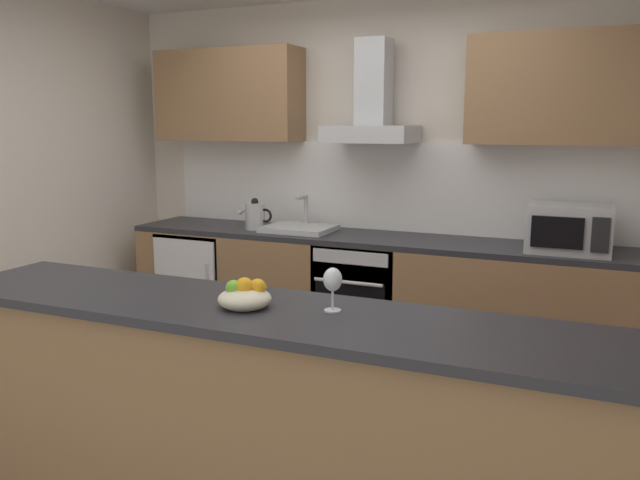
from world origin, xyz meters
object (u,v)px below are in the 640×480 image
(microwave, at_px, (569,229))
(range_hood, at_px, (372,110))
(sink, at_px, (299,228))
(kettle, at_px, (255,216))
(oven, at_px, (364,296))
(refrigerator, at_px, (205,283))
(wine_glass, at_px, (333,281))
(fruit_bowl, at_px, (245,297))

(microwave, distance_m, range_hood, 1.56)
(sink, distance_m, kettle, 0.36)
(oven, distance_m, refrigerator, 1.36)
(microwave, bearing_deg, sink, 178.82)
(kettle, bearing_deg, microwave, 0.15)
(refrigerator, xyz_separation_m, range_hood, (1.36, 0.13, 1.36))
(refrigerator, bearing_deg, wine_glass, -45.63)
(kettle, relative_size, fruit_bowl, 1.31)
(sink, relative_size, kettle, 1.73)
(wine_glass, bearing_deg, range_hood, 105.39)
(sink, relative_size, fruit_bowl, 2.27)
(refrigerator, bearing_deg, microwave, -0.53)
(refrigerator, xyz_separation_m, wine_glass, (1.94, -1.99, 0.65))
(range_hood, bearing_deg, kettle, -169.38)
(kettle, height_order, wine_glass, kettle)
(sink, xyz_separation_m, wine_glass, (1.11, -2.00, 0.15))
(oven, height_order, wine_glass, wine_glass)
(oven, xyz_separation_m, range_hood, (0.00, 0.13, 1.33))
(sink, xyz_separation_m, fruit_bowl, (0.76, -2.09, 0.07))
(fruit_bowl, bearing_deg, oven, 96.41)
(oven, relative_size, fruit_bowl, 3.64)
(oven, relative_size, wine_glass, 4.50)
(oven, xyz_separation_m, sink, (-0.52, 0.01, 0.47))
(refrigerator, bearing_deg, fruit_bowl, -52.51)
(microwave, xyz_separation_m, kettle, (-2.23, -0.01, -0.04))
(range_hood, height_order, wine_glass, range_hood)
(sink, height_order, fruit_bowl, sink)
(sink, bearing_deg, oven, -1.21)
(microwave, distance_m, sink, 1.89)
(wine_glass, height_order, fruit_bowl, wine_glass)
(wine_glass, distance_m, fruit_bowl, 0.37)
(oven, relative_size, refrigerator, 0.94)
(sink, xyz_separation_m, kettle, (-0.35, -0.04, 0.08))
(refrigerator, distance_m, microwave, 2.79)
(kettle, height_order, fruit_bowl, kettle)
(oven, xyz_separation_m, refrigerator, (-1.36, -0.00, -0.03))
(oven, height_order, microwave, microwave)
(refrigerator, height_order, range_hood, range_hood)
(kettle, xyz_separation_m, range_hood, (0.87, 0.16, 0.78))
(oven, height_order, refrigerator, oven)
(kettle, relative_size, range_hood, 0.40)
(microwave, bearing_deg, wine_glass, -111.65)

